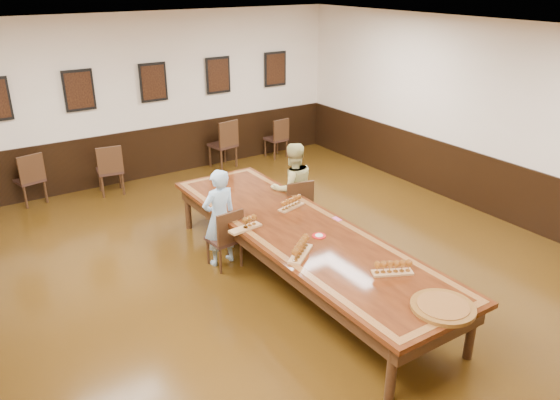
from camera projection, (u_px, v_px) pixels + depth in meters
floor at (300, 280)px, 7.43m from camera, size 8.00×10.00×0.02m
ceiling at (304, 35)px, 6.18m from camera, size 8.00×10.00×0.02m
wall_back at (153, 97)px, 10.66m from camera, size 8.00×0.02×3.20m
wall_right at (503, 123)px, 8.83m from camera, size 0.02×10.00×3.20m
chair_man at (224, 237)px, 7.62m from camera, size 0.44×0.48×0.89m
chair_woman at (295, 206)px, 8.56m from camera, size 0.52×0.55×0.94m
spare_chair_a at (29, 178)px, 9.70m from camera, size 0.54×0.57×0.95m
spare_chair_b at (110, 169)px, 10.14m from camera, size 0.52×0.55×0.96m
spare_chair_c at (223, 143)px, 11.52m from camera, size 0.57×0.60×1.03m
spare_chair_d at (276, 137)px, 12.17m from camera, size 0.46×0.49×0.89m
person_man at (220, 218)px, 7.59m from camera, size 0.54×0.37×1.42m
person_woman at (293, 188)px, 8.54m from camera, size 0.82×0.69×1.47m
pink_phone at (337, 219)px, 7.43m from camera, size 0.07×0.14×0.01m
wainscoting at (301, 247)px, 7.23m from camera, size 8.00×10.00×1.00m
conference_table at (301, 239)px, 7.19m from camera, size 1.40×5.00×0.76m
posters at (153, 82)px, 10.49m from camera, size 6.14×0.04×0.74m
flight_a at (247, 223)px, 7.13m from camera, size 0.47×0.19×0.17m
flight_b at (291, 203)px, 7.76m from camera, size 0.45×0.24×0.16m
flight_c at (301, 249)px, 6.46m from camera, size 0.50×0.43×0.19m
flight_d at (393, 268)px, 6.07m from camera, size 0.47×0.33×0.17m
red_plate_grp at (319, 236)px, 6.95m from camera, size 0.18×0.18×0.02m
carved_platter at (443, 307)px, 5.45m from camera, size 0.82×0.82×0.05m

